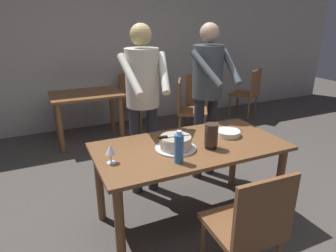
# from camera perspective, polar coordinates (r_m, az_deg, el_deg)

# --- Properties ---
(ground_plane) EXTENTS (14.00, 14.00, 0.00)m
(ground_plane) POSITION_cam_1_polar(r_m,az_deg,el_deg) (2.88, 3.94, -17.43)
(ground_plane) COLOR #4C4742
(back_wall) EXTENTS (10.00, 0.12, 2.70)m
(back_wall) POSITION_cam_1_polar(r_m,az_deg,el_deg) (5.11, -12.22, 15.17)
(back_wall) COLOR #BCB7AD
(back_wall) RESTS_ON ground_plane
(main_dining_table) EXTENTS (1.61, 0.82, 0.75)m
(main_dining_table) POSITION_cam_1_polar(r_m,az_deg,el_deg) (2.55, 4.28, -6.01)
(main_dining_table) COLOR brown
(main_dining_table) RESTS_ON ground_plane
(cake_on_platter) EXTENTS (0.34, 0.34, 0.11)m
(cake_on_platter) POSITION_cam_1_polar(r_m,az_deg,el_deg) (2.40, 1.49, -3.34)
(cake_on_platter) COLOR silver
(cake_on_platter) RESTS_ON main_dining_table
(cake_knife) EXTENTS (0.27, 0.06, 0.02)m
(cake_knife) POSITION_cam_1_polar(r_m,az_deg,el_deg) (2.35, -0.15, -2.11)
(cake_knife) COLOR silver
(cake_knife) RESTS_ON cake_on_platter
(plate_stack) EXTENTS (0.22, 0.22, 0.05)m
(plate_stack) POSITION_cam_1_polar(r_m,az_deg,el_deg) (2.73, 11.57, -1.36)
(plate_stack) COLOR white
(plate_stack) RESTS_ON main_dining_table
(wine_glass_near) EXTENTS (0.08, 0.08, 0.14)m
(wine_glass_near) POSITION_cam_1_polar(r_m,az_deg,el_deg) (2.19, -11.10, -4.62)
(wine_glass_near) COLOR silver
(wine_glass_near) RESTS_ON main_dining_table
(water_bottle) EXTENTS (0.07, 0.07, 0.25)m
(water_bottle) POSITION_cam_1_polar(r_m,az_deg,el_deg) (2.16, 2.13, -4.30)
(water_bottle) COLOR #387AC6
(water_bottle) RESTS_ON main_dining_table
(hurricane_lamp) EXTENTS (0.11, 0.11, 0.21)m
(hurricane_lamp) POSITION_cam_1_polar(r_m,az_deg,el_deg) (2.42, 8.38, -1.92)
(hurricane_lamp) COLOR black
(hurricane_lamp) RESTS_ON main_dining_table
(person_cutting_cake) EXTENTS (0.47, 0.56, 1.72)m
(person_cutting_cake) POSITION_cam_1_polar(r_m,az_deg,el_deg) (2.86, -4.90, 6.29)
(person_cutting_cake) COLOR #2D2D38
(person_cutting_cake) RESTS_ON ground_plane
(person_standing_beside) EXTENTS (0.47, 0.56, 1.72)m
(person_standing_beside) POSITION_cam_1_polar(r_m,az_deg,el_deg) (3.20, 7.69, 7.70)
(person_standing_beside) COLOR #2D2D38
(person_standing_beside) RESTS_ON ground_plane
(chair_near_side) EXTENTS (0.46, 0.46, 0.90)m
(chair_near_side) POSITION_cam_1_polar(r_m,az_deg,el_deg) (2.08, 15.41, -18.08)
(chair_near_side) COLOR brown
(chair_near_side) RESTS_ON ground_plane
(background_table) EXTENTS (1.00, 0.70, 0.74)m
(background_table) POSITION_cam_1_polar(r_m,az_deg,el_deg) (4.47, -15.42, 4.15)
(background_table) COLOR brown
(background_table) RESTS_ON ground_plane
(background_chair_0) EXTENTS (0.61, 0.61, 0.90)m
(background_chair_0) POSITION_cam_1_polar(r_m,az_deg,el_deg) (5.07, 6.05, 5.59)
(background_chair_0) COLOR brown
(background_chair_0) RESTS_ON ground_plane
(background_chair_1) EXTENTS (0.60, 0.60, 0.90)m
(background_chair_1) POSITION_cam_1_polar(r_m,az_deg,el_deg) (4.47, 3.79, 3.68)
(background_chair_1) COLOR brown
(background_chair_1) RESTS_ON ground_plane
(background_chair_2) EXTENTS (0.60, 0.60, 0.90)m
(background_chair_2) POSITION_cam_1_polar(r_m,az_deg,el_deg) (5.63, 15.26, 6.47)
(background_chair_2) COLOR brown
(background_chair_2) RESTS_ON ground_plane
(background_chair_3) EXTENTS (0.61, 0.61, 0.90)m
(background_chair_3) POSITION_cam_1_polar(r_m,az_deg,el_deg) (5.05, -6.53, 5.52)
(background_chair_3) COLOR brown
(background_chair_3) RESTS_ON ground_plane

